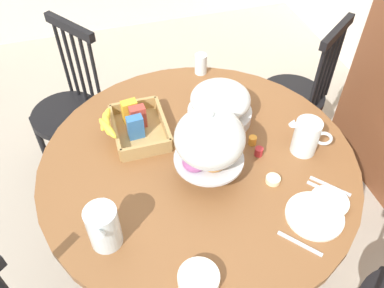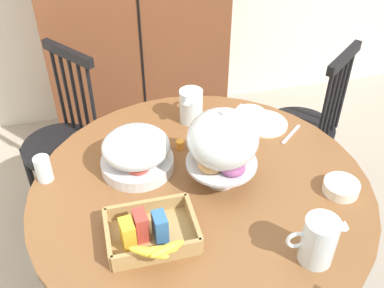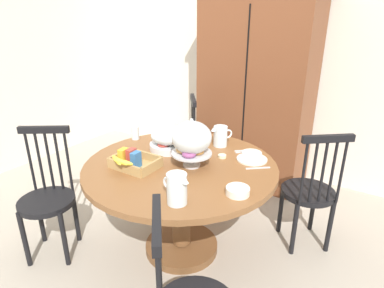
# 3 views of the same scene
# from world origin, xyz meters

# --- Properties ---
(dining_table) EXTENTS (1.36, 1.36, 0.74)m
(dining_table) POSITION_xyz_m (0.10, 0.06, 0.56)
(dining_table) COLOR brown
(dining_table) RESTS_ON ground_plane
(windsor_chair_facing_door) EXTENTS (0.47, 0.47, 0.97)m
(windsor_chair_facing_door) POSITION_xyz_m (0.88, 0.66, 0.45)
(windsor_chair_facing_door) COLOR black
(windsor_chair_facing_door) RESTS_ON ground_plane
(windsor_chair_far_side) EXTENTS (0.46, 0.46, 0.97)m
(windsor_chair_far_side) POSITION_xyz_m (-0.46, 0.86, 0.45)
(windsor_chair_far_side) COLOR black
(windsor_chair_far_side) RESTS_ON ground_plane
(pastry_stand_with_dome) EXTENTS (0.28, 0.28, 0.34)m
(pastry_stand_with_dome) POSITION_xyz_m (0.19, 0.07, 0.94)
(pastry_stand_with_dome) COLOR silver
(pastry_stand_with_dome) RESTS_ON dining_table
(fruit_platter_covered) EXTENTS (0.30, 0.30, 0.18)m
(fruit_platter_covered) POSITION_xyz_m (-0.12, 0.23, 0.83)
(fruit_platter_covered) COLOR silver
(fruit_platter_covered) RESTS_ON dining_table
(orange_juice_pitcher) EXTENTS (0.12, 0.18, 0.16)m
(orange_juice_pitcher) POSITION_xyz_m (0.17, 0.51, 0.81)
(orange_juice_pitcher) COLOR silver
(orange_juice_pitcher) RESTS_ON dining_table
(milk_pitcher) EXTENTS (0.20, 0.11, 0.18)m
(milk_pitcher) POSITION_xyz_m (0.38, -0.37, 0.82)
(milk_pitcher) COLOR silver
(milk_pitcher) RESTS_ON dining_table
(cereal_basket) EXTENTS (0.32, 0.30, 0.12)m
(cereal_basket) POSITION_xyz_m (-0.14, -0.17, 0.78)
(cereal_basket) COLOR tan
(cereal_basket) RESTS_ON dining_table
(china_plate_large) EXTENTS (0.22, 0.22, 0.01)m
(china_plate_large) POSITION_xyz_m (0.50, 0.39, 0.75)
(china_plate_large) COLOR white
(china_plate_large) RESTS_ON dining_table
(china_plate_small) EXTENTS (0.15, 0.15, 0.01)m
(china_plate_small) POSITION_xyz_m (0.46, 0.47, 0.76)
(china_plate_small) COLOR white
(china_plate_small) RESTS_ON china_plate_large
(cereal_bowl) EXTENTS (0.14, 0.14, 0.04)m
(cereal_bowl) POSITION_xyz_m (0.62, -0.10, 0.76)
(cereal_bowl) COLOR white
(cereal_bowl) RESTS_ON dining_table
(drinking_glass) EXTENTS (0.06, 0.06, 0.11)m
(drinking_glass) POSITION_xyz_m (-0.50, 0.25, 0.80)
(drinking_glass) COLOR silver
(drinking_glass) RESTS_ON dining_table
(butter_dish) EXTENTS (0.06, 0.06, 0.02)m
(butter_dish) POSITION_xyz_m (0.30, 0.31, 0.75)
(butter_dish) COLOR beige
(butter_dish) RESTS_ON dining_table
(jam_jar_strawberry) EXTENTS (0.04, 0.04, 0.04)m
(jam_jar_strawberry) POSITION_xyz_m (0.15, 0.31, 0.76)
(jam_jar_strawberry) COLOR #B7282D
(jam_jar_strawberry) RESTS_ON dining_table
(jam_jar_apricot) EXTENTS (0.04, 0.04, 0.04)m
(jam_jar_apricot) POSITION_xyz_m (0.08, 0.31, 0.76)
(jam_jar_apricot) COLOR orange
(jam_jar_apricot) RESTS_ON dining_table
(table_knife) EXTENTS (0.14, 0.12, 0.01)m
(table_knife) POSITION_xyz_m (0.41, 0.50, 0.74)
(table_knife) COLOR silver
(table_knife) RESTS_ON dining_table
(dinner_fork) EXTENTS (0.14, 0.12, 0.01)m
(dinner_fork) POSITION_xyz_m (0.39, 0.52, 0.74)
(dinner_fork) COLOR silver
(dinner_fork) RESTS_ON dining_table
(soup_spoon) EXTENTS (0.14, 0.12, 0.01)m
(soup_spoon) POSITION_xyz_m (0.59, 0.29, 0.74)
(soup_spoon) COLOR silver
(soup_spoon) RESTS_ON dining_table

